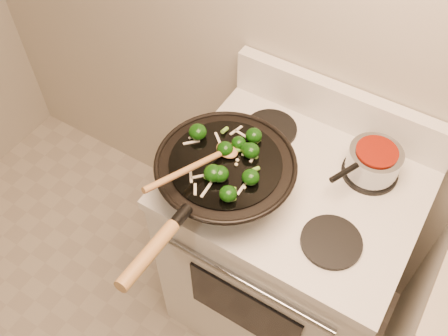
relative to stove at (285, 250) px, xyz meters
The scene contains 5 objects.
stove is the anchor object (origin of this frame).
wok 0.58m from the stove, 138.64° to the right, with size 0.42×0.70×0.21m.
stirfry 0.65m from the stove, 139.20° to the right, with size 0.27×0.30×0.05m.
wooden_spoon 0.69m from the stove, 137.45° to the right, with size 0.13×0.33×0.10m.
saucepan 0.56m from the stove, 39.04° to the left, with size 0.17×0.26×0.10m.
Camera 1 is at (0.27, 0.24, 2.20)m, focal length 40.00 mm.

